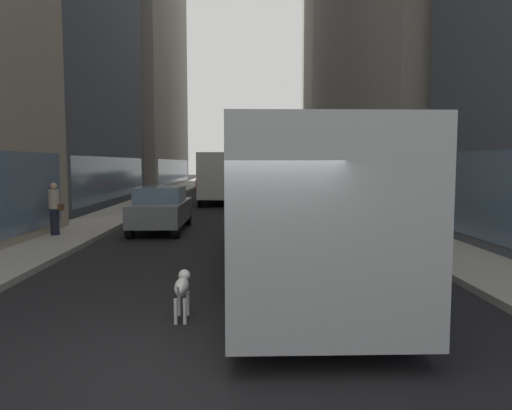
% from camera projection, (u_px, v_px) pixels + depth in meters
% --- Properties ---
extents(ground_plane, '(120.00, 120.00, 0.00)m').
position_uv_depth(ground_plane, '(240.00, 192.00, 41.17)').
color(ground_plane, black).
extents(sidewalk_left, '(2.40, 110.00, 0.15)m').
position_uv_depth(sidewalk_left, '(174.00, 191.00, 40.99)').
color(sidewalk_left, '#9E9991').
rests_on(sidewalk_left, ground).
extents(sidewalk_right, '(2.40, 110.00, 0.15)m').
position_uv_depth(sidewalk_right, '(306.00, 191.00, 41.33)').
color(sidewalk_right, '#ADA89E').
rests_on(sidewalk_right, ground).
extents(building_right_mid, '(11.91, 22.22, 22.74)m').
position_uv_depth(building_right_mid, '(441.00, 12.00, 28.29)').
color(building_right_mid, gray).
rests_on(building_right_mid, ground).
extents(building_right_far, '(9.03, 17.90, 36.60)m').
position_uv_depth(building_right_far, '(357.00, 7.00, 48.75)').
color(building_right_far, gray).
rests_on(building_right_far, ground).
extents(transit_bus, '(2.78, 11.53, 3.05)m').
position_uv_depth(transit_bus, '(289.00, 193.00, 11.03)').
color(transit_bus, '#999EA3').
rests_on(transit_bus, ground).
extents(car_yellow_taxi, '(1.87, 4.40, 1.62)m').
position_uv_depth(car_yellow_taxi, '(269.00, 180.00, 46.86)').
color(car_yellow_taxi, yellow).
rests_on(car_yellow_taxi, ground).
extents(car_grey_wagon, '(1.74, 4.36, 1.62)m').
position_uv_depth(car_grey_wagon, '(161.00, 209.00, 17.39)').
color(car_grey_wagon, slate).
rests_on(car_grey_wagon, ground).
extents(car_red_coupe, '(1.90, 4.31, 1.62)m').
position_uv_depth(car_red_coupe, '(209.00, 182.00, 42.26)').
color(car_red_coupe, red).
rests_on(car_red_coupe, ground).
extents(car_white_van, '(1.78, 4.77, 1.62)m').
position_uv_depth(car_white_van, '(230.00, 178.00, 53.73)').
color(car_white_van, silver).
rests_on(car_white_van, ground).
extents(car_silver_sedan, '(1.86, 4.01, 1.62)m').
position_uv_depth(car_silver_sedan, '(255.00, 183.00, 39.48)').
color(car_silver_sedan, '#B7BABF').
rests_on(car_silver_sedan, ground).
extents(box_truck, '(2.30, 7.50, 3.05)m').
position_uv_depth(box_truck, '(220.00, 176.00, 29.61)').
color(box_truck, '#A51919').
rests_on(box_truck, ground).
extents(dalmatian_dog, '(0.22, 0.96, 0.72)m').
position_uv_depth(dalmatian_dog, '(182.00, 287.00, 7.61)').
color(dalmatian_dog, white).
rests_on(dalmatian_dog, ground).
extents(pedestrian_with_handbag, '(0.45, 0.34, 1.69)m').
position_uv_depth(pedestrian_with_handbag, '(55.00, 208.00, 15.46)').
color(pedestrian_with_handbag, '#1E1E2D').
rests_on(pedestrian_with_handbag, sidewalk_left).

